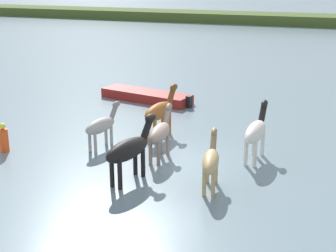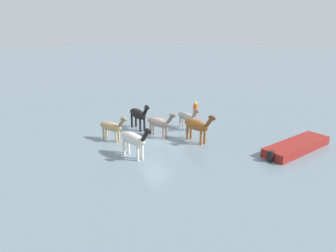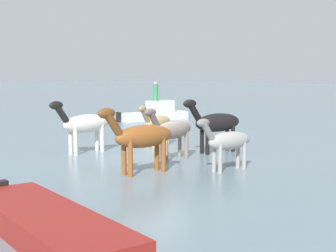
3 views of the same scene
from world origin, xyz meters
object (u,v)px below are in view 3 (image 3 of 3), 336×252
object	(u,v)px
person_boatman_standing	(156,92)
boat_dinghy_port	(154,115)
horse_dun_straggler	(228,141)
horse_rear_stallion	(84,124)
horse_gray_outer	(216,123)
boat_launch_far	(47,228)
horse_dark_mare	(157,123)
horse_mid_herd	(172,130)
horse_lead	(141,137)

from	to	relation	value
person_boatman_standing	boat_dinghy_port	bearing A→B (deg)	44.83
horse_dun_straggler	horse_rear_stallion	world-z (taller)	horse_rear_stallion
horse_dun_straggler	horse_gray_outer	bearing A→B (deg)	-126.16
horse_gray_outer	boat_launch_far	xyz separation A→B (m)	(-3.32, 9.88, -0.94)
boat_dinghy_port	person_boatman_standing	world-z (taller)	person_boatman_standing
boat_dinghy_port	horse_dark_mare	bearing A→B (deg)	-119.94
horse_mid_herd	horse_gray_outer	bearing A→B (deg)	171.44
horse_rear_stallion	horse_dark_mare	world-z (taller)	horse_rear_stallion
horse_rear_stallion	person_boatman_standing	xyz separation A→B (m)	(6.54, -11.00, 0.64)
horse_dun_straggler	horse_dark_mare	xyz separation A→B (m)	(4.98, -2.25, 0.03)
horse_gray_outer	horse_dark_mare	bearing A→B (deg)	-68.56
horse_dun_straggler	boat_dinghy_port	xyz separation A→B (m)	(12.50, -10.19, -0.61)
horse_dun_straggler	boat_launch_far	size ratio (longest dim) A/B	0.41
horse_dark_mare	horse_mid_herd	xyz separation A→B (m)	(-2.42, 1.90, 0.07)
horse_gray_outer	person_boatman_standing	world-z (taller)	person_boatman_standing
horse_lead	boat_launch_far	world-z (taller)	horse_lead
horse_rear_stallion	horse_mid_herd	world-z (taller)	horse_rear_stallion
horse_dark_mare	horse_lead	bearing A→B (deg)	28.20
horse_rear_stallion	person_boatman_standing	distance (m)	12.82
horse_dun_straggler	boat_launch_far	bearing A→B (deg)	19.87
horse_dun_straggler	horse_rear_stallion	distance (m)	5.94
horse_mid_herd	horse_lead	xyz separation A→B (m)	(-0.88, 2.39, 0.10)
horse_rear_stallion	horse_dark_mare	size ratio (longest dim) A/B	1.15
horse_dark_mare	boat_launch_far	world-z (taller)	horse_dark_mare
boat_launch_far	boat_dinghy_port	bearing A→B (deg)	140.43
horse_dark_mare	boat_launch_far	bearing A→B (deg)	22.70
horse_rear_stallion	boat_dinghy_port	distance (m)	12.80
horse_lead	person_boatman_standing	size ratio (longest dim) A/B	2.20
horse_gray_outer	horse_dark_mare	xyz separation A→B (m)	(2.68, 0.31, -0.17)
person_boatman_standing	horse_lead	bearing A→B (deg)	131.14
horse_rear_stallion	horse_lead	xyz separation A→B (m)	(-4.21, 1.30, 0.02)
boat_launch_far	person_boatman_standing	xyz separation A→B (m)	(13.44, -17.58, 1.56)
horse_lead	boat_launch_far	bearing A→B (deg)	36.88
horse_lead	person_boatman_standing	xyz separation A→B (m)	(10.75, -12.30, 0.62)
horse_mid_herd	person_boatman_standing	xyz separation A→B (m)	(9.86, -9.91, 0.72)
boat_launch_far	horse_gray_outer	bearing A→B (deg)	121.31
horse_lead	boat_dinghy_port	distance (m)	16.35
horse_mid_herd	boat_dinghy_port	world-z (taller)	horse_mid_herd
horse_dun_straggler	person_boatman_standing	distance (m)	16.14
horse_dun_straggler	horse_mid_herd	distance (m)	2.59
horse_rear_stallion	horse_mid_herd	bearing A→B (deg)	112.17
horse_dun_straggler	person_boatman_standing	bearing A→B (deg)	-117.63
boat_dinghy_port	horse_gray_outer	bearing A→B (deg)	-110.19
person_boatman_standing	horse_dun_straggler	bearing A→B (deg)	140.44
horse_rear_stallion	horse_lead	bearing A→B (deg)	76.88
horse_mid_herd	horse_lead	world-z (taller)	horse_lead
horse_rear_stallion	boat_dinghy_port	size ratio (longest dim) A/B	0.54
person_boatman_standing	horse_dark_mare	bearing A→B (deg)	132.90
horse_dun_straggler	horse_dark_mare	bearing A→B (deg)	-102.40
horse_mid_herd	boat_launch_far	bearing A→B (deg)	23.23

